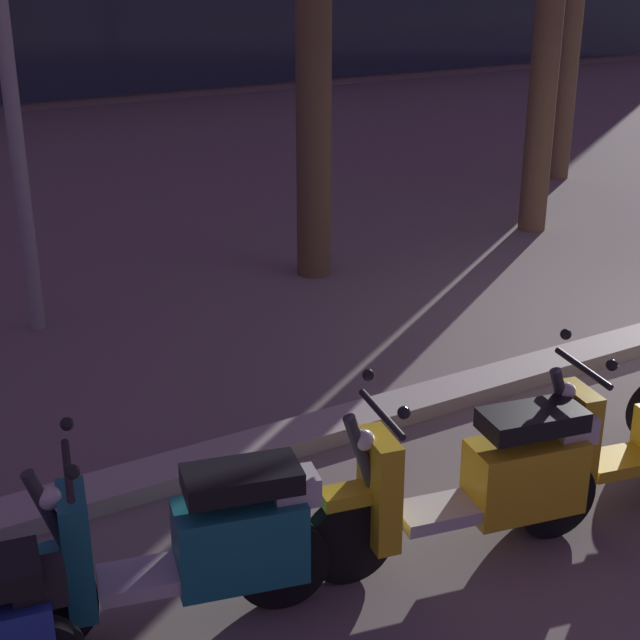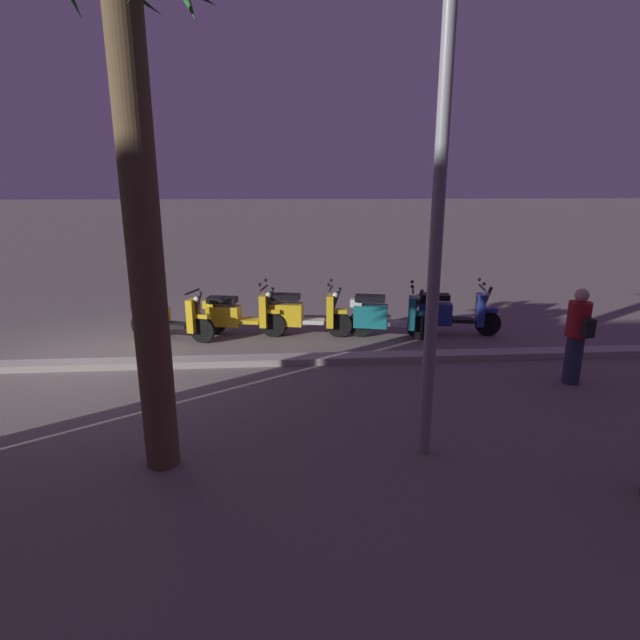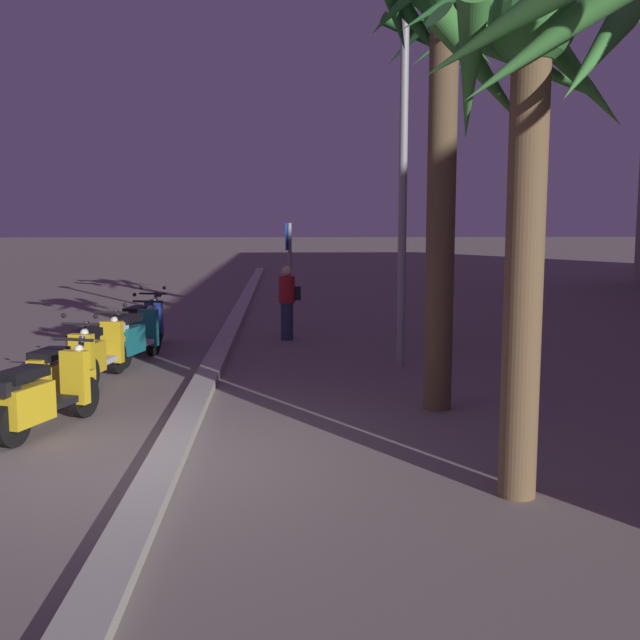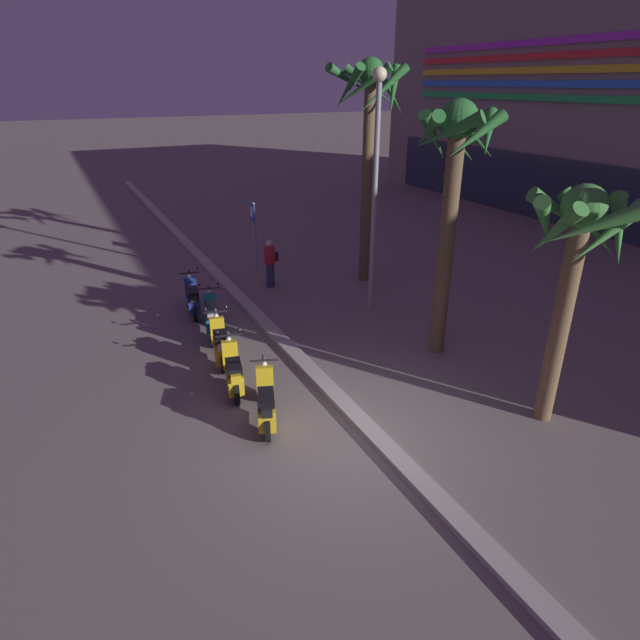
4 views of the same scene
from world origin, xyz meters
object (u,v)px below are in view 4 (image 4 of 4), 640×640
crossing_sign (254,230)px  pedestrian_window_shopping (270,262)px  scooter_blue_mid_rear (193,299)px  palm_tree_mid_walkway (369,118)px  scooter_yellow_mid_front (220,345)px  scooter_yellow_second_in_line (233,372)px  street_lamp (376,170)px  palm_tree_far_corner (453,172)px  scooter_teal_mid_centre (211,316)px  scooter_yellow_gap_after_mid (266,403)px  palm_tree_by_mall_entrance (575,250)px

crossing_sign → pedestrian_window_shopping: 1.66m
scooter_blue_mid_rear → crossing_sign: crossing_sign is taller
palm_tree_mid_walkway → scooter_blue_mid_rear: bearing=-86.8°
crossing_sign → palm_tree_mid_walkway: 5.12m
scooter_yellow_mid_front → crossing_sign: bearing=152.5°
crossing_sign → pedestrian_window_shopping: size_ratio=1.57×
scooter_yellow_second_in_line → pedestrian_window_shopping: bearing=151.1°
scooter_yellow_second_in_line → street_lamp: street_lamp is taller
scooter_yellow_mid_front → palm_tree_mid_walkway: palm_tree_mid_walkway is taller
scooter_yellow_mid_front → scooter_yellow_second_in_line: size_ratio=1.03×
scooter_yellow_second_in_line → crossing_sign: bearing=156.2°
scooter_blue_mid_rear → street_lamp: 6.09m
palm_tree_far_corner → pedestrian_window_shopping: (-5.94, -1.95, -3.45)m
scooter_blue_mid_rear → scooter_teal_mid_centre: bearing=5.2°
scooter_yellow_mid_front → crossing_sign: size_ratio=0.76×
scooter_yellow_gap_after_mid → palm_tree_by_mall_entrance: size_ratio=0.40×
scooter_yellow_second_in_line → scooter_yellow_gap_after_mid: (1.42, 0.18, 0.01)m
palm_tree_far_corner → palm_tree_mid_walkway: 5.31m
palm_tree_far_corner → street_lamp: size_ratio=0.90×
crossing_sign → street_lamp: bearing=23.0°
scooter_blue_mid_rear → scooter_teal_mid_centre: same height
scooter_yellow_gap_after_mid → palm_tree_by_mall_entrance: (2.22, 4.89, 2.94)m
scooter_yellow_gap_after_mid → palm_tree_mid_walkway: size_ratio=0.27×
pedestrian_window_shopping → scooter_teal_mid_centre: bearing=-46.4°
scooter_yellow_second_in_line → crossing_sign: (-7.02, 3.09, 1.06)m
scooter_yellow_second_in_line → palm_tree_by_mall_entrance: bearing=54.3°
palm_tree_far_corner → palm_tree_by_mall_entrance: palm_tree_far_corner is taller
palm_tree_mid_walkway → palm_tree_by_mall_entrance: size_ratio=1.48×
palm_tree_by_mall_entrance → crossing_sign: bearing=-169.5°
palm_tree_far_corner → street_lamp: 3.04m
scooter_blue_mid_rear → palm_tree_mid_walkway: (-0.32, 5.76, 4.56)m
scooter_yellow_mid_front → palm_tree_mid_walkway: bearing=120.1°
scooter_blue_mid_rear → crossing_sign: size_ratio=0.76×
scooter_blue_mid_rear → scooter_yellow_second_in_line: (4.41, -0.27, -0.02)m
scooter_yellow_mid_front → palm_tree_far_corner: palm_tree_far_corner is taller
scooter_teal_mid_centre → palm_tree_mid_walkway: bearing=107.0°
scooter_blue_mid_rear → palm_tree_by_mall_entrance: size_ratio=0.41×
palm_tree_by_mall_entrance → pedestrian_window_shopping: 9.73m
street_lamp → palm_tree_mid_walkway: bearing=153.5°
crossing_sign → palm_tree_far_corner: palm_tree_far_corner is taller
scooter_yellow_mid_front → scooter_yellow_gap_after_mid: 2.73m
pedestrian_window_shopping → scooter_blue_mid_rear: bearing=-68.2°
palm_tree_by_mall_entrance → street_lamp: size_ratio=0.71×
scooter_blue_mid_rear → street_lamp: bearing=69.0°
scooter_yellow_mid_front → scooter_blue_mid_rear: bearing=177.3°
palm_tree_by_mall_entrance → scooter_teal_mid_centre: bearing=-144.9°
scooter_yellow_mid_front → palm_tree_by_mall_entrance: bearing=45.0°
scooter_teal_mid_centre → scooter_yellow_mid_front: bearing=-9.3°
crossing_sign → street_lamp: size_ratio=0.38×
scooter_yellow_mid_front → crossing_sign: 6.52m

